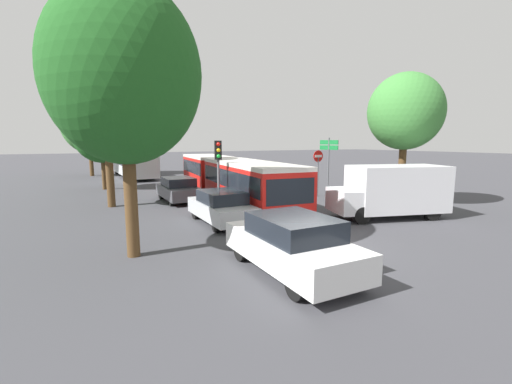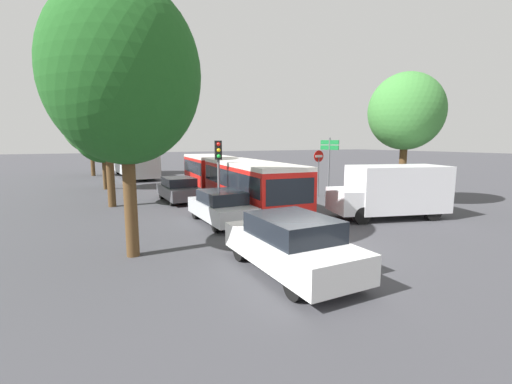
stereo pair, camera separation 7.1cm
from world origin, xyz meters
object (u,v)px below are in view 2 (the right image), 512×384
Objects in this scene: traffic_light at (218,160)px; tree_left_near at (121,79)px; tree_right_near at (406,112)px; tree_left_mid at (106,101)px; city_bus_rear at (134,162)px; tree_left_far at (102,131)px; tree_left_distant at (90,122)px; queued_car_white at (291,244)px; queued_car_graphite at (179,189)px; white_van at (392,190)px; no_entry_sign at (318,166)px; articulated_bus at (229,175)px; direction_sign_post at (329,154)px; queued_car_silver at (221,207)px.

tree_left_near reaches higher than traffic_light.
tree_left_mid is at bearing 153.50° from tree_right_near.
city_bus_rear is 24.80m from tree_right_near.
tree_left_far is at bearing 157.66° from city_bus_rear.
tree_left_distant reaches higher than tree_left_near.
tree_right_near reaches higher than traffic_light.
queued_car_white is 0.56× the size of tree_left_near.
queued_car_white is 11.84m from queued_car_graphite.
no_entry_sign reaches higher than white_van.
tree_left_mid is (-6.50, 0.24, 3.99)m from articulated_bus.
articulated_bus is 4.45× the size of direction_sign_post.
queued_car_white is 0.50× the size of tree_left_distant.
tree_left_mid is at bearing -116.74° from traffic_light.
traffic_light is 0.39× the size of tree_left_distant.
tree_left_far is at bearing 88.17° from tree_left_mid.
queued_car_silver is 1.39× the size of no_entry_sign.
tree_left_mid is (-3.66, 6.04, 4.66)m from queued_car_silver.
traffic_light is 0.44× the size of tree_left_near.
tree_left_far is (0.50, 15.85, -1.02)m from tree_left_near.
tree_right_near is at bearing 52.93° from articulated_bus.
tree_right_near is (10.34, 5.12, 4.09)m from queued_car_white.
queued_car_white is 5.86m from queued_car_silver.
articulated_bus reaches higher than queued_car_graphite.
no_entry_sign is 14.99m from tree_left_far.
tree_right_near is at bearing -46.49° from tree_left_far.
queued_car_silver is 0.58× the size of tree_right_near.
white_van is (7.29, -24.21, -0.13)m from city_bus_rear.
queued_car_silver is (-2.85, -5.80, -0.67)m from articulated_bus.
no_entry_sign is at bearing -80.90° from white_van.
tree_left_distant is (-3.48, 2.53, 3.86)m from city_bus_rear.
no_entry_sign is at bearing 15.69° from direction_sign_post.
white_van is (7.49, 3.28, 0.48)m from queued_car_white.
queued_car_graphite is at bearing -152.11° from traffic_light.
no_entry_sign is at bearing -11.41° from tree_left_mid.
queued_car_white is 12.72m from no_entry_sign.
queued_car_graphite is 12.78m from tree_right_near.
tree_left_near is at bearing -172.50° from tree_right_near.
tree_left_distant reaches higher than no_entry_sign.
tree_left_far is (0.23, 7.27, -1.31)m from tree_left_mid.
traffic_light is 6.49m from tree_left_mid.
tree_left_distant is (-3.28, 30.02, 4.48)m from queued_car_white.
city_bus_rear is at bearing 81.34° from tree_left_near.
city_bus_rear is 5.79m from tree_left_distant.
queued_car_silver is 1.16× the size of traffic_light.
tree_left_distant is 1.26× the size of tree_right_near.
queued_car_white is at bearing 4.32° from traffic_light.
tree_right_near is at bearing 84.75° from traffic_light.
tree_left_far is at bearing -88.40° from tree_left_distant.
city_bus_rear is 2.82× the size of queued_car_silver.
articulated_bus is 2.35× the size of tree_right_near.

